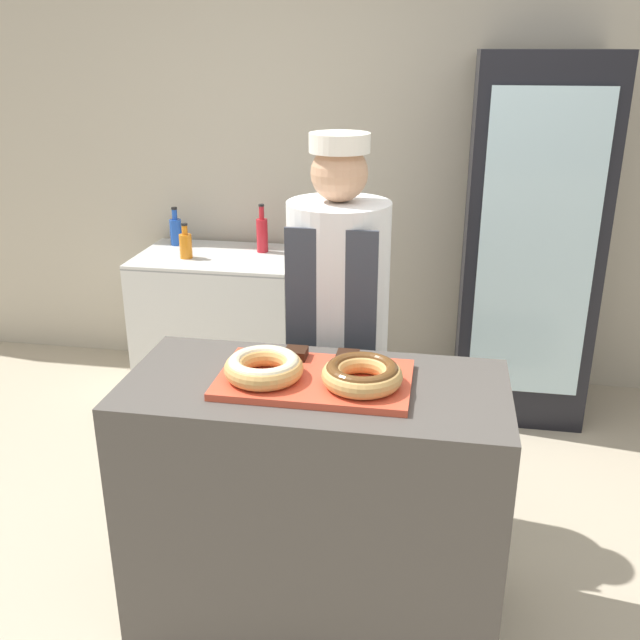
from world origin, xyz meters
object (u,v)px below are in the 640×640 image
object	(u,v)px
donut_light_glaze	(264,366)
donut_chocolate_glaze	(362,374)
bottle_blue	(176,230)
serving_tray	(315,380)
brownie_back_left	(296,353)
bottle_orange	(186,245)
beverage_fridge	(530,243)
brownie_back_right	(348,357)
bottle_red	(262,234)
chest_freezer	(221,320)
baker_person	(338,334)

from	to	relation	value
donut_light_glaze	donut_chocolate_glaze	world-z (taller)	same
bottle_blue	serving_tray	bearing A→B (deg)	-58.15
brownie_back_left	bottle_orange	size ratio (longest dim) A/B	0.37
serving_tray	beverage_fridge	size ratio (longest dim) A/B	0.32
serving_tray	donut_chocolate_glaze	size ratio (longest dim) A/B	2.43
donut_chocolate_glaze	beverage_fridge	distance (m)	1.92
brownie_back_right	beverage_fridge	bearing A→B (deg)	65.20
bottle_red	donut_light_glaze	bearing A→B (deg)	-75.52
beverage_fridge	bottle_orange	bearing A→B (deg)	-177.55
donut_light_glaze	brownie_back_left	xyz separation A→B (m)	(0.07, 0.17, -0.02)
chest_freezer	bottle_blue	distance (m)	0.61
donut_light_glaze	brownie_back_left	world-z (taller)	donut_light_glaze
bottle_red	brownie_back_left	bearing A→B (deg)	-72.08
serving_tray	baker_person	bearing A→B (deg)	91.09
donut_chocolate_glaze	baker_person	xyz separation A→B (m)	(-0.17, 0.61, -0.12)
beverage_fridge	chest_freezer	xyz separation A→B (m)	(-1.73, 0.01, -0.55)
beverage_fridge	bottle_red	world-z (taller)	beverage_fridge
serving_tray	bottle_orange	distance (m)	1.97
donut_chocolate_glaze	chest_freezer	world-z (taller)	donut_chocolate_glaze
baker_person	bottle_red	bearing A→B (deg)	116.15
brownie_back_left	chest_freezer	size ratio (longest dim) A/B	0.08
brownie_back_right	bottle_blue	bearing A→B (deg)	125.62
brownie_back_left	chest_freezer	distance (m)	1.89
bottle_red	bottle_blue	distance (m)	0.56
brownie_back_left	beverage_fridge	distance (m)	1.87
brownie_back_right	bottle_red	world-z (taller)	bottle_red
bottle_red	bottle_orange	xyz separation A→B (m)	(-0.39, -0.20, -0.03)
brownie_back_right	chest_freezer	xyz separation A→B (m)	(-0.98, 1.63, -0.55)
serving_tray	chest_freezer	xyz separation A→B (m)	(-0.89, 1.76, -0.52)
donut_light_glaze	chest_freezer	bearing A→B (deg)	112.12
baker_person	chest_freezer	size ratio (longest dim) A/B	1.77
serving_tray	bottle_red	bearing A→B (deg)	109.17
brownie_back_left	chest_freezer	xyz separation A→B (m)	(-0.80, 1.63, -0.55)
serving_tray	brownie_back_left	bearing A→B (deg)	123.64
serving_tray	bottle_blue	xyz separation A→B (m)	(-1.20, 1.94, -0.03)
baker_person	chest_freezer	world-z (taller)	baker_person
donut_chocolate_glaze	brownie_back_right	size ratio (longest dim) A/B	3.46
beverage_fridge	chest_freezer	size ratio (longest dim) A/B	2.08
bottle_blue	donut_light_glaze	bearing A→B (deg)	-62.12
bottle_orange	bottle_blue	bearing A→B (deg)	120.84
baker_person	chest_freezer	distance (m)	1.55
donut_light_glaze	bottle_red	world-z (taller)	bottle_red
beverage_fridge	baker_person	bearing A→B (deg)	-125.60
chest_freezer	bottle_red	size ratio (longest dim) A/B	3.29
chest_freezer	bottle_blue	bearing A→B (deg)	150.66
serving_tray	bottle_red	size ratio (longest dim) A/B	2.21
serving_tray	brownie_back_right	distance (m)	0.16
donut_chocolate_glaze	bottle_blue	world-z (taller)	bottle_blue
bottle_blue	bottle_orange	bearing A→B (deg)	-59.16
donut_chocolate_glaze	bottle_blue	xyz separation A→B (m)	(-1.36, 1.98, -0.08)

